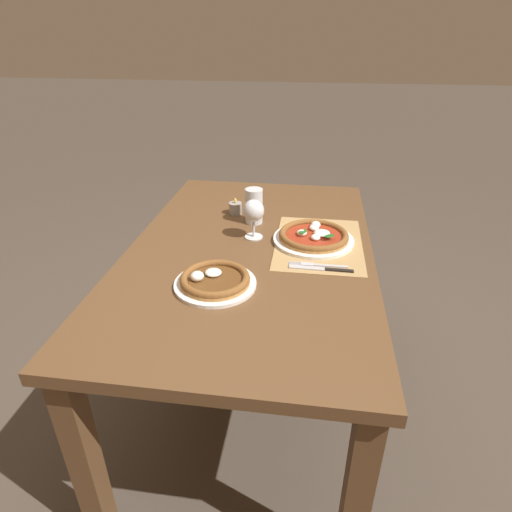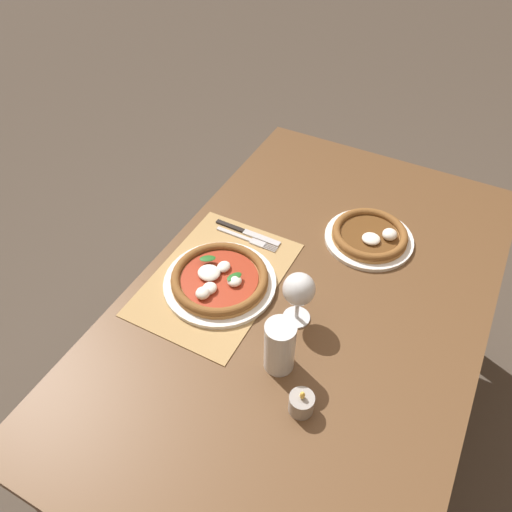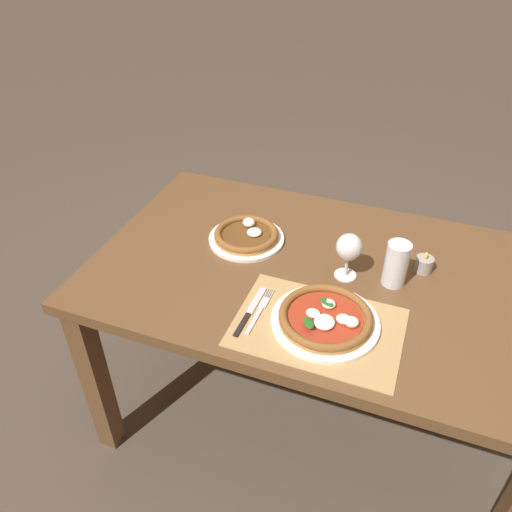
# 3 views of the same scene
# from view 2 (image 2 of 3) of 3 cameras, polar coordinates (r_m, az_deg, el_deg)

# --- Properties ---
(ground_plane) EXTENTS (24.00, 24.00, 0.00)m
(ground_plane) POSITION_cam_2_polar(r_m,az_deg,el_deg) (1.96, 4.34, -18.65)
(ground_plane) COLOR #473D33
(dining_table) EXTENTS (1.45, 0.89, 0.74)m
(dining_table) POSITION_cam_2_polar(r_m,az_deg,el_deg) (1.41, 5.76, -7.16)
(dining_table) COLOR brown
(dining_table) RESTS_ON ground
(paper_placemat) EXTENTS (0.46, 0.32, 0.00)m
(paper_placemat) POSITION_cam_2_polar(r_m,az_deg,el_deg) (1.37, -4.57, -2.56)
(paper_placemat) COLOR #A88451
(paper_placemat) RESTS_ON dining_table
(pizza_near) EXTENTS (0.31, 0.31, 0.05)m
(pizza_near) POSITION_cam_2_polar(r_m,az_deg,el_deg) (1.34, -4.20, -2.69)
(pizza_near) COLOR white
(pizza_near) RESTS_ON paper_placemat
(pizza_far) EXTENTS (0.26, 0.26, 0.05)m
(pizza_far) POSITION_cam_2_polar(r_m,az_deg,el_deg) (1.50, 12.89, 2.26)
(pizza_far) COLOR white
(pizza_far) RESTS_ON dining_table
(wine_glass) EXTENTS (0.08, 0.08, 0.16)m
(wine_glass) POSITION_cam_2_polar(r_m,az_deg,el_deg) (1.20, 5.09, -4.08)
(wine_glass) COLOR silver
(wine_glass) RESTS_ON dining_table
(pint_glass) EXTENTS (0.07, 0.07, 0.15)m
(pint_glass) POSITION_cam_2_polar(r_m,az_deg,el_deg) (1.15, 2.72, -10.36)
(pint_glass) COLOR silver
(pint_glass) RESTS_ON dining_table
(fork) EXTENTS (0.02, 0.20, 0.00)m
(fork) POSITION_cam_2_polar(r_m,az_deg,el_deg) (1.47, -1.05, 1.96)
(fork) COLOR #B7B7BC
(fork) RESTS_ON paper_placemat
(knife) EXTENTS (0.02, 0.22, 0.01)m
(knife) POSITION_cam_2_polar(r_m,az_deg,el_deg) (1.49, -0.96, 2.68)
(knife) COLOR black
(knife) RESTS_ON paper_placemat
(votive_candle) EXTENTS (0.06, 0.06, 0.07)m
(votive_candle) POSITION_cam_2_polar(r_m,az_deg,el_deg) (1.13, 5.20, -16.47)
(votive_candle) COLOR gray
(votive_candle) RESTS_ON dining_table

